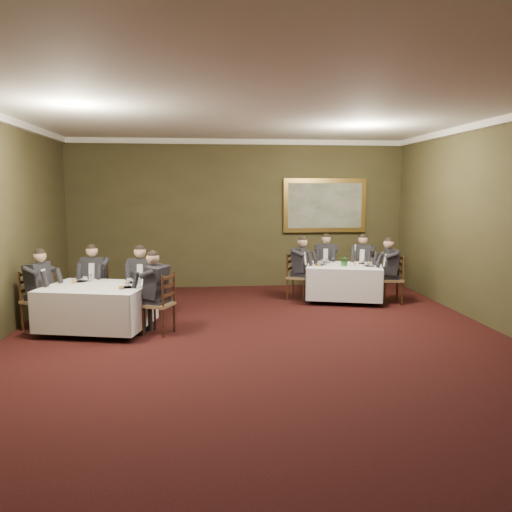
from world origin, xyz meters
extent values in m
plane|color=black|center=(0.00, 0.00, 0.00)|extent=(10.00, 10.00, 0.00)
cube|color=silver|center=(0.00, 0.00, 3.50)|extent=(8.00, 10.00, 0.10)
cube|color=#37341B|center=(0.00, 5.00, 1.75)|extent=(8.00, 0.10, 3.50)
cube|color=#37341B|center=(0.00, -5.00, 1.75)|extent=(8.00, 0.10, 3.50)
cube|color=white|center=(0.00, 4.95, 3.44)|extent=(8.00, 0.10, 0.12)
cube|color=black|center=(2.08, 3.14, 0.73)|extent=(1.71, 1.46, 0.04)
cube|color=white|center=(2.08, 3.14, 0.76)|extent=(1.78, 1.53, 0.02)
cube|color=white|center=(2.08, 3.14, 0.42)|extent=(1.81, 1.56, 0.65)
cube|color=black|center=(-2.60, 1.37, 0.73)|extent=(1.84, 1.55, 0.04)
cube|color=white|center=(-2.60, 1.37, 0.76)|extent=(1.91, 1.62, 0.02)
cube|color=white|center=(-2.60, 1.37, 0.42)|extent=(1.94, 1.64, 0.65)
cube|color=olive|center=(1.90, 4.00, 0.48)|extent=(0.54, 0.53, 0.05)
cube|color=black|center=(1.96, 4.18, 0.73)|extent=(0.37, 0.14, 0.54)
cube|color=black|center=(1.90, 4.00, 0.86)|extent=(0.49, 0.42, 0.55)
sphere|color=tan|center=(1.90, 4.00, 1.24)|extent=(0.26, 0.26, 0.21)
cube|color=olive|center=(2.69, 3.78, 0.48)|extent=(0.59, 0.58, 0.05)
cube|color=black|center=(2.78, 3.94, 0.73)|extent=(0.35, 0.21, 0.54)
cube|color=black|center=(2.69, 3.78, 0.86)|extent=(0.52, 0.47, 0.55)
sphere|color=tan|center=(2.69, 3.78, 1.24)|extent=(0.28, 0.28, 0.21)
cube|color=olive|center=(1.16, 3.41, 0.48)|extent=(0.58, 0.59, 0.05)
cube|color=black|center=(0.99, 3.50, 0.73)|extent=(0.21, 0.35, 0.54)
cube|color=black|center=(1.16, 3.41, 0.86)|extent=(0.47, 0.52, 0.55)
sphere|color=tan|center=(1.16, 3.41, 1.24)|extent=(0.28, 0.28, 0.21)
cube|color=olive|center=(3.01, 2.88, 0.48)|extent=(0.47, 0.49, 0.05)
cube|color=black|center=(3.20, 2.85, 0.73)|extent=(0.08, 0.38, 0.54)
cube|color=black|center=(3.01, 2.88, 0.86)|extent=(0.36, 0.45, 0.55)
sphere|color=tan|center=(3.01, 2.88, 1.24)|extent=(0.23, 0.23, 0.21)
cube|color=olive|center=(-2.83, 2.30, 0.48)|extent=(0.48, 0.46, 0.05)
cube|color=black|center=(-2.81, 2.49, 0.73)|extent=(0.38, 0.07, 0.54)
cube|color=black|center=(-2.83, 2.30, 0.86)|extent=(0.45, 0.35, 0.55)
sphere|color=tan|center=(-2.83, 2.30, 1.24)|extent=(0.23, 0.23, 0.21)
cube|color=olive|center=(-1.96, 2.08, 0.48)|extent=(0.47, 0.45, 0.05)
cube|color=black|center=(-1.95, 2.27, 0.73)|extent=(0.38, 0.05, 0.54)
cube|color=black|center=(-1.96, 2.08, 0.86)|extent=(0.44, 0.34, 0.55)
sphere|color=tan|center=(-1.96, 2.08, 1.24)|extent=(0.22, 0.22, 0.21)
cube|color=olive|center=(-1.58, 1.11, 0.48)|extent=(0.56, 0.57, 0.05)
cube|color=black|center=(-1.41, 1.04, 0.73)|extent=(0.18, 0.36, 0.54)
cube|color=black|center=(-1.58, 1.11, 0.86)|extent=(0.45, 0.51, 0.55)
sphere|color=tan|center=(-1.58, 1.11, 1.24)|extent=(0.28, 0.28, 0.21)
cube|color=olive|center=(-3.62, 1.62, 0.48)|extent=(0.55, 0.57, 0.05)
cube|color=black|center=(-3.79, 1.69, 0.73)|extent=(0.17, 0.36, 0.54)
cube|color=black|center=(-3.62, 1.62, 0.86)|extent=(0.45, 0.51, 0.55)
sphere|color=tan|center=(-3.62, 1.62, 1.24)|extent=(0.27, 0.27, 0.21)
imported|color=#2D5926|center=(2.06, 3.04, 0.89)|extent=(0.29, 0.27, 0.26)
cylinder|color=#B69337|center=(2.31, 3.13, 0.77)|extent=(0.07, 0.07, 0.02)
cylinder|color=#B69337|center=(2.31, 3.13, 0.93)|extent=(0.02, 0.02, 0.30)
cylinder|color=white|center=(2.31, 3.13, 1.15)|extent=(0.02, 0.02, 0.13)
cylinder|color=white|center=(1.77, 3.56, 0.77)|extent=(0.25, 0.25, 0.01)
cylinder|color=white|center=(1.77, 3.71, 0.80)|extent=(0.08, 0.08, 0.05)
cylinder|color=white|center=(1.94, 3.56, 0.83)|extent=(0.06, 0.06, 0.14)
cylinder|color=white|center=(-2.95, 1.81, 0.77)|extent=(0.25, 0.25, 0.01)
cylinder|color=white|center=(-2.95, 1.96, 0.80)|extent=(0.08, 0.08, 0.05)
cylinder|color=white|center=(-2.78, 1.81, 0.83)|extent=(0.06, 0.06, 0.14)
cube|color=tan|center=(2.08, 4.94, 1.95)|extent=(2.02, 0.08, 1.29)
cube|color=#495136|center=(2.08, 4.90, 1.95)|extent=(1.80, 0.01, 1.07)
camera|label=1|loc=(-0.83, -6.91, 2.33)|focal=35.00mm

